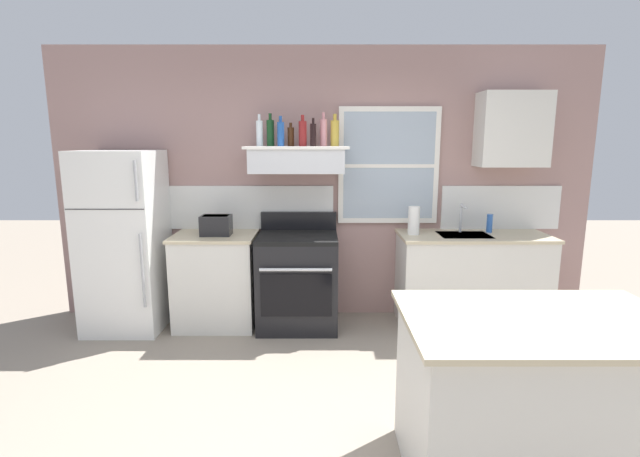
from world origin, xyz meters
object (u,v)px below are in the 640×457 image
Objects in this scene: refrigerator at (127,241)px; bottle_dark_green_wine at (273,132)px; dish_soap_bottle at (492,223)px; stove_range at (300,280)px; paper_towel_roll at (416,221)px; bottle_red_label_wine at (305,133)px; bottle_champagne_gold_foil at (337,133)px; bottle_blue_liqueur at (283,134)px; bottle_rose_pink at (325,132)px; bottle_clear_tall at (262,133)px; bottle_brown_stout at (293,136)px; kitchen_island at (537,400)px; bottle_balsamic_dark at (315,134)px; toaster at (218,225)px.

refrigerator is 1.74m from bottle_dark_green_wine.
dish_soap_bottle is at bearing 2.60° from refrigerator.
refrigerator is at bearing -179.20° from stove_range.
stove_range is at bearing -178.08° from paper_towel_roll.
paper_towel_roll reaches higher than dish_soap_bottle.
bottle_red_label_wine is 1.06× the size of paper_towel_roll.
bottle_dark_green_wine is 1.68× the size of dish_soap_bottle.
bottle_champagne_gold_foil is at bearing 19.02° from stove_range.
bottle_red_label_wine is 1.34m from paper_towel_roll.
bottle_rose_pink is at bearing 10.89° from bottle_blue_liqueur.
dish_soap_bottle is (0.76, 0.10, -0.04)m from paper_towel_roll.
bottle_clear_tall reaches higher than bottle_blue_liqueur.
refrigerator is 1.57× the size of stove_range.
bottle_blue_liqueur is at bearing -169.11° from bottle_rose_pink.
bottle_clear_tall reaches higher than stove_range.
kitchen_island is at bearing -57.56° from bottle_brown_stout.
bottle_champagne_gold_foil reaches higher than bottle_brown_stout.
bottle_rose_pink reaches higher than bottle_brown_stout.
bottle_champagne_gold_foil is 1.10× the size of paper_towel_roll.
bottle_rose_pink reaches higher than bottle_clear_tall.
bottle_blue_liqueur is at bearing 178.48° from bottle_red_label_wine.
kitchen_island is at bearing -63.79° from bottle_rose_pink.
bottle_balsamic_dark is at bearing 2.00° from refrigerator.
kitchen_island is (0.23, -2.14, -0.59)m from paper_towel_roll.
bottle_dark_green_wine reaches higher than toaster.
bottle_blue_liqueur is at bearing 124.73° from kitchen_island.
bottle_blue_liqueur is at bearing 5.35° from toaster.
toaster is at bearing -177.47° from bottle_balsamic_dark.
bottle_red_label_wine is at bearing -177.33° from dish_soap_bottle.
bottle_balsamic_dark is at bearing -3.31° from bottle_blue_liqueur.
paper_towel_roll is at bearing 96.16° from kitchen_island.
bottle_balsamic_dark reaches higher than bottle_brown_stout.
bottle_rose_pink is (0.09, 0.09, 0.02)m from bottle_balsamic_dark.
paper_towel_roll is 0.19× the size of kitchen_island.
bottle_blue_liqueur is 1.27× the size of bottle_brown_stout.
toaster is at bearing -173.76° from bottle_champagne_gold_foil.
bottle_champagne_gold_foil is (0.71, -0.01, 0.00)m from bottle_clear_tall.
bottle_champagne_gold_foil is (0.20, 0.08, 0.02)m from bottle_balsamic_dark.
bottle_champagne_gold_foil reaches higher than bottle_balsamic_dark.
bottle_blue_liqueur reaches higher than stove_range.
bottle_champagne_gold_foil is (1.13, 0.12, 0.86)m from toaster.
bottle_clear_tall is 0.52m from bottle_balsamic_dark.
bottle_champagne_gold_foil is (2.01, 0.15, 1.02)m from refrigerator.
stove_range is 1.96m from dish_soap_bottle.
bottle_blue_liqueur is at bearing 176.69° from bottle_balsamic_dark.
bottle_brown_stout is 0.22m from bottle_balsamic_dark.
bottle_red_label_wine is 2.02m from dish_soap_bottle.
bottle_balsamic_dark is at bearing 119.14° from kitchen_island.
stove_range is at bearing -20.52° from bottle_clear_tall.
bottle_blue_liqueur is 0.96× the size of bottle_red_label_wine.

